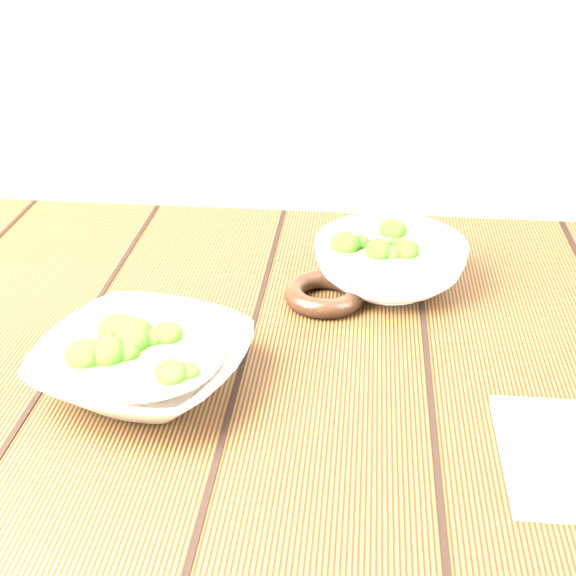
# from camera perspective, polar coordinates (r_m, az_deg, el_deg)

# --- Properties ---
(table) EXTENTS (1.20, 0.80, 0.75)m
(table) POSITION_cam_1_polar(r_m,az_deg,el_deg) (0.97, -1.58, -10.42)
(table) COLOR #382410
(table) RESTS_ON ground
(soup_bowl_front) EXTENTS (0.26, 0.26, 0.06)m
(soup_bowl_front) POSITION_cam_1_polar(r_m,az_deg,el_deg) (0.84, -10.25, -5.28)
(soup_bowl_front) COLOR white
(soup_bowl_front) RESTS_ON table
(soup_bowl_back) EXTENTS (0.23, 0.23, 0.07)m
(soup_bowl_back) POSITION_cam_1_polar(r_m,az_deg,el_deg) (1.02, 7.24, 1.83)
(soup_bowl_back) COLOR white
(soup_bowl_back) RESTS_ON table
(trivet) EXTENTS (0.11, 0.11, 0.02)m
(trivet) POSITION_cam_1_polar(r_m,az_deg,el_deg) (0.98, 2.63, -0.41)
(trivet) COLOR black
(trivet) RESTS_ON table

